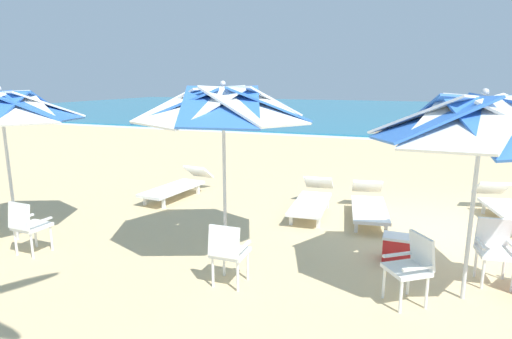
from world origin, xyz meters
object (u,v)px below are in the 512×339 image
object	(u,v)px
cooler_box	(400,248)
sun_lounger_1	(369,205)
plastic_chair_0	(411,265)
plastic_chair_3	(228,250)
plastic_chair_4	(28,224)
sun_lounger_2	(312,200)
plastic_chair_1	(495,247)
beach_umbrella_1	(223,105)
sun_lounger_0	(507,207)
beach_umbrella_2	(1,107)
beach_umbrella_0	(482,121)
sun_lounger_3	(178,185)

from	to	relation	value
cooler_box	sun_lounger_1	bearing A→B (deg)	109.55
plastic_chair_0	cooler_box	xyz separation A→B (m)	(-0.17, 1.22, -0.30)
plastic_chair_3	sun_lounger_1	xyz separation A→B (m)	(1.40, 3.50, -0.22)
plastic_chair_4	sun_lounger_2	bearing A→B (deg)	45.43
plastic_chair_1	plastic_chair_4	distance (m)	6.75
beach_umbrella_1	sun_lounger_1	size ratio (longest dim) A/B	1.20
sun_lounger_0	sun_lounger_1	size ratio (longest dim) A/B	1.01
beach_umbrella_2	sun_lounger_2	bearing A→B (deg)	37.11
plastic_chair_3	beach_umbrella_0	bearing A→B (deg)	14.72
plastic_chair_0	sun_lounger_2	size ratio (longest dim) A/B	0.40
sun_lounger_1	sun_lounger_3	bearing A→B (deg)	-179.63
sun_lounger_0	cooler_box	distance (m)	3.24
plastic_chair_0	sun_lounger_2	bearing A→B (deg)	122.73
plastic_chair_0	sun_lounger_1	world-z (taller)	plastic_chair_0
sun_lounger_2	sun_lounger_3	size ratio (longest dim) A/B	1.00
beach_umbrella_0	beach_umbrella_2	bearing A→B (deg)	-175.17
beach_umbrella_1	sun_lounger_3	bearing A→B (deg)	132.77
sun_lounger_1	sun_lounger_3	xyz separation A→B (m)	(-4.31, -0.03, 0.00)
beach_umbrella_0	sun_lounger_3	world-z (taller)	beach_umbrella_0
sun_lounger_1	cooler_box	distance (m)	2.00
plastic_chair_1	sun_lounger_1	distance (m)	2.83
beach_umbrella_1	beach_umbrella_2	world-z (taller)	beach_umbrella_1
beach_umbrella_1	sun_lounger_2	bearing A→B (deg)	75.25
sun_lounger_0	sun_lounger_3	world-z (taller)	same
plastic_chair_1	sun_lounger_2	distance (m)	3.63
plastic_chair_3	beach_umbrella_2	bearing A→B (deg)	177.62
plastic_chair_4	cooler_box	bearing A→B (deg)	18.75
sun_lounger_1	sun_lounger_3	distance (m)	4.31
beach_umbrella_0	sun_lounger_2	bearing A→B (deg)	133.76
plastic_chair_1	sun_lounger_3	world-z (taller)	plastic_chair_1
beach_umbrella_0	plastic_chair_0	xyz separation A→B (m)	(-0.62, -0.35, -1.72)
beach_umbrella_1	plastic_chair_4	size ratio (longest dim) A/B	3.07
plastic_chair_4	sun_lounger_3	distance (m)	3.71
plastic_chair_4	beach_umbrella_0	bearing A→B (deg)	8.79
sun_lounger_2	sun_lounger_3	world-z (taller)	same
sun_lounger_3	sun_lounger_0	bearing A→B (deg)	6.86
beach_umbrella_2	sun_lounger_3	distance (m)	4.01
beach_umbrella_1	sun_lounger_2	size ratio (longest dim) A/B	1.22
plastic_chair_0	cooler_box	distance (m)	1.27
plastic_chair_1	beach_umbrella_2	size ratio (longest dim) A/B	0.34
sun_lounger_2	plastic_chair_0	bearing A→B (deg)	-57.27
sun_lounger_3	cooler_box	distance (m)	5.31
plastic_chair_1	plastic_chair_4	size ratio (longest dim) A/B	1.00
plastic_chair_0	sun_lounger_3	bearing A→B (deg)	149.16
plastic_chair_4	cooler_box	distance (m)	5.69
plastic_chair_0	cooler_box	size ratio (longest dim) A/B	1.73
plastic_chair_3	cooler_box	size ratio (longest dim) A/B	1.73
plastic_chair_0	beach_umbrella_1	world-z (taller)	beach_umbrella_1
sun_lounger_1	beach_umbrella_2	bearing A→B (deg)	-148.53
plastic_chair_0	beach_umbrella_1	distance (m)	3.24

